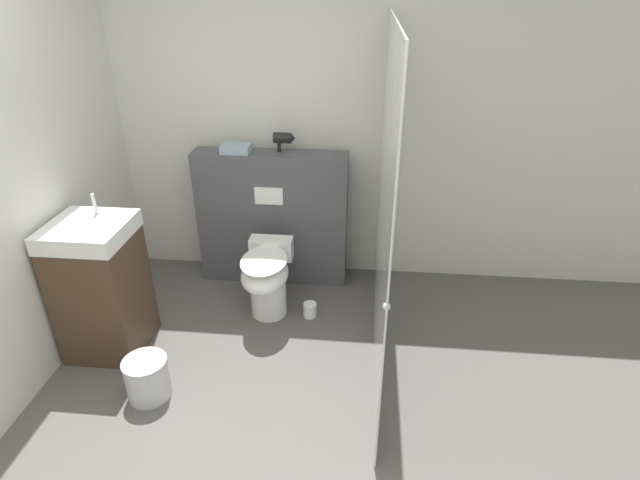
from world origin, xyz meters
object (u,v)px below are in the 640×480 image
object	(u,v)px
hair_drier	(284,138)
waste_bin	(147,378)
sink_vanity	(102,288)
toilet	(267,278)

from	to	relation	value
hair_drier	waste_bin	bearing A→B (deg)	-113.18
sink_vanity	waste_bin	size ratio (longest dim) A/B	4.06
sink_vanity	hair_drier	distance (m)	1.66
toilet	sink_vanity	xyz separation A→B (m)	(-1.01, -0.46, 0.15)
sink_vanity	hair_drier	xyz separation A→B (m)	(1.07, 1.04, 0.73)
waste_bin	toilet	bearing A→B (deg)	57.42
toilet	sink_vanity	distance (m)	1.12
sink_vanity	waste_bin	bearing A→B (deg)	-44.99
sink_vanity	waste_bin	distance (m)	0.71
waste_bin	sink_vanity	bearing A→B (deg)	135.01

